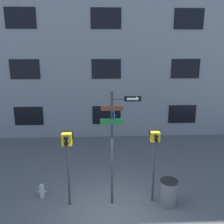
% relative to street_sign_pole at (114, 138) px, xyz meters
% --- Properties ---
extents(ground_plane, '(60.00, 60.00, 0.00)m').
position_rel_street_sign_pole_xyz_m(ground_plane, '(-0.09, -0.59, -2.52)').
color(ground_plane, '#515154').
extents(building_facade, '(24.00, 0.63, 14.25)m').
position_rel_street_sign_pole_xyz_m(building_facade, '(-0.09, 7.37, 4.60)').
color(building_facade, gray).
rests_on(building_facade, ground_plane).
extents(street_sign_pole, '(1.36, 1.01, 4.14)m').
position_rel_street_sign_pole_xyz_m(street_sign_pole, '(0.00, 0.00, 0.00)').
color(street_sign_pole, '#2D2D33').
rests_on(street_sign_pole, ground_plane).
extents(pedestrian_signal_left, '(0.40, 0.40, 2.74)m').
position_rel_street_sign_pole_xyz_m(pedestrian_signal_left, '(-1.61, -0.02, -0.35)').
color(pedestrian_signal_left, '#2D2D33').
rests_on(pedestrian_signal_left, ground_plane).
extents(pedestrian_signal_right, '(0.37, 0.40, 2.71)m').
position_rel_street_sign_pole_xyz_m(pedestrian_signal_right, '(1.42, 0.08, -0.42)').
color(pedestrian_signal_right, '#2D2D33').
rests_on(pedestrian_signal_right, ground_plane).
extents(fire_hydrant, '(0.34, 0.18, 0.55)m').
position_rel_street_sign_pole_xyz_m(fire_hydrant, '(-2.71, 0.49, -2.25)').
color(fire_hydrant, '#A5A5A8').
rests_on(fire_hydrant, ground_plane).
extents(trash_bin, '(0.62, 0.62, 0.97)m').
position_rel_street_sign_pole_xyz_m(trash_bin, '(1.93, -0.21, -2.03)').
color(trash_bin, '#59595B').
rests_on(trash_bin, ground_plane).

